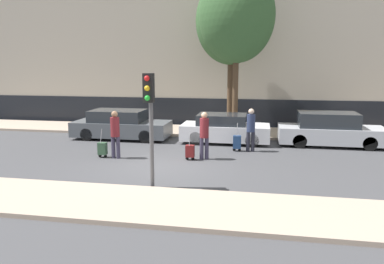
% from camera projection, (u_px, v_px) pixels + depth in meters
% --- Properties ---
extents(ground_plane, '(80.00, 80.00, 0.00)m').
position_uv_depth(ground_plane, '(161.00, 167.00, 13.23)').
color(ground_plane, '#424244').
extents(sidewalk_near, '(28.00, 2.50, 0.12)m').
position_uv_depth(sidewalk_near, '(123.00, 203.00, 9.58)').
color(sidewalk_near, tan).
rests_on(sidewalk_near, ground_plane).
extents(sidewalk_far, '(28.00, 3.00, 0.12)m').
position_uv_depth(sidewalk_far, '(195.00, 131.00, 19.99)').
color(sidewalk_far, tan).
rests_on(sidewalk_far, ground_plane).
extents(building_facade, '(28.00, 3.31, 9.68)m').
position_uv_depth(building_facade, '(206.00, 43.00, 22.84)').
color(building_facade, '#A89E8C').
rests_on(building_facade, ground_plane).
extents(parked_car_0, '(4.63, 1.86, 1.39)m').
position_uv_depth(parked_car_0, '(121.00, 125.00, 18.14)').
color(parked_car_0, '#4C5156').
rests_on(parked_car_0, ground_plane).
extents(parked_car_1, '(4.01, 1.77, 1.31)m').
position_uv_depth(parked_car_1, '(225.00, 129.00, 17.21)').
color(parked_car_1, silver).
rests_on(parked_car_1, ground_plane).
extents(parked_car_2, '(4.57, 1.76, 1.48)m').
position_uv_depth(parked_car_2, '(330.00, 130.00, 16.55)').
color(parked_car_2, '#B7BABF').
rests_on(parked_car_2, ground_plane).
extents(pedestrian_left, '(0.35, 0.34, 1.83)m').
position_uv_depth(pedestrian_left, '(115.00, 131.00, 14.23)').
color(pedestrian_left, '#383347').
rests_on(pedestrian_left, ground_plane).
extents(trolley_left, '(0.34, 0.29, 1.13)m').
position_uv_depth(trolley_left, '(102.00, 149.00, 14.47)').
color(trolley_left, '#335138').
rests_on(trolley_left, ground_plane).
extents(pedestrian_center, '(0.34, 0.34, 1.81)m').
position_uv_depth(pedestrian_center, '(204.00, 132.00, 14.08)').
color(pedestrian_center, '#383347').
rests_on(pedestrian_center, ground_plane).
extents(trolley_center, '(0.34, 0.29, 1.11)m').
position_uv_depth(trolley_center, '(190.00, 151.00, 14.08)').
color(trolley_center, maroon).
rests_on(trolley_center, ground_plane).
extents(pedestrian_right, '(0.35, 0.34, 1.79)m').
position_uv_depth(pedestrian_right, '(251.00, 127.00, 15.35)').
color(pedestrian_right, '#23232D').
rests_on(pedestrian_right, ground_plane).
extents(trolley_right, '(0.34, 0.29, 1.20)m').
position_uv_depth(trolley_right, '(237.00, 142.00, 15.50)').
color(trolley_right, navy).
rests_on(trolley_right, ground_plane).
extents(traffic_light, '(0.28, 0.47, 3.33)m').
position_uv_depth(traffic_light, '(150.00, 107.00, 10.45)').
color(traffic_light, '#515154').
rests_on(traffic_light, ground_plane).
extents(parked_bicycle, '(1.77, 0.06, 0.96)m').
position_uv_depth(parked_bicycle, '(237.00, 123.00, 19.83)').
color(parked_bicycle, black).
rests_on(parked_bicycle, sidewalk_far).
extents(bare_tree_near_crossing, '(3.65, 3.65, 7.96)m').
position_uv_depth(bare_tree_near_crossing, '(237.00, 16.00, 17.90)').
color(bare_tree_near_crossing, '#4C3826').
rests_on(bare_tree_near_crossing, sidewalk_far).
extents(bare_tree_down_street, '(3.57, 3.57, 7.78)m').
position_uv_depth(bare_tree_down_street, '(231.00, 21.00, 18.76)').
color(bare_tree_down_street, '#4C3826').
rests_on(bare_tree_down_street, sidewalk_far).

